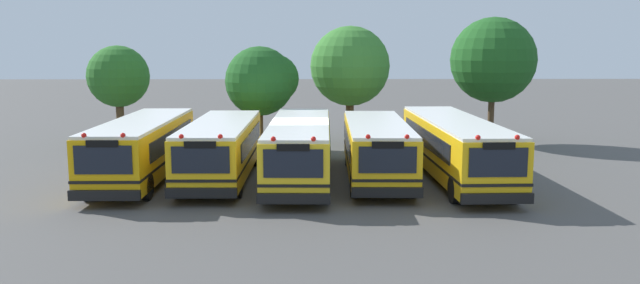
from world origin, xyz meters
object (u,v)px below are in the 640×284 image
at_px(school_bus_1, 221,147).
at_px(school_bus_3, 377,148).
at_px(school_bus_2, 300,148).
at_px(tree_3, 495,61).
at_px(school_bus_4, 455,146).
at_px(tree_0, 119,77).
at_px(tree_2, 350,65).
at_px(tree_1, 264,81).
at_px(school_bus_0, 142,147).

relative_size(school_bus_1, school_bus_3, 1.01).
relative_size(school_bus_2, tree_3, 1.53).
height_order(school_bus_1, tree_3, tree_3).
distance_m(school_bus_4, tree_3, 10.89).
distance_m(school_bus_2, tree_0, 14.58).
bearing_deg(tree_2, tree_1, -157.54).
bearing_deg(school_bus_1, school_bus_0, 1.84).
height_order(school_bus_2, school_bus_3, school_bus_2).
bearing_deg(tree_1, school_bus_1, -99.52).
bearing_deg(school_bus_0, school_bus_1, -178.59).
bearing_deg(tree_1, tree_2, 22.46).
distance_m(tree_2, tree_3, 8.23).
bearing_deg(school_bus_0, school_bus_2, 178.80).
bearing_deg(tree_3, tree_2, 179.63).
relative_size(school_bus_3, tree_3, 1.34).
bearing_deg(tree_3, tree_0, 179.43).
xyz_separation_m(school_bus_4, tree_2, (-3.90, 9.46, 3.14)).
bearing_deg(tree_2, tree_0, 179.30).
xyz_separation_m(school_bus_1, school_bus_2, (3.33, -0.23, 0.02)).
bearing_deg(tree_3, tree_1, -171.62).
relative_size(school_bus_0, school_bus_4, 0.87).
distance_m(tree_0, tree_1, 8.62).
xyz_separation_m(tree_0, tree_2, (13.11, -0.16, 0.70)).
distance_m(tree_1, tree_2, 5.21).
bearing_deg(school_bus_4, tree_0, -30.92).
xyz_separation_m(school_bus_0, tree_1, (4.57, 7.61, 2.35)).
bearing_deg(tree_0, tree_3, -0.57).
xyz_separation_m(school_bus_0, school_bus_2, (6.63, -0.15, -0.03)).
bearing_deg(school_bus_2, school_bus_1, -2.55).
distance_m(school_bus_3, tree_0, 16.97).
bearing_deg(school_bus_1, school_bus_2, 176.64).
xyz_separation_m(tree_0, tree_3, (21.34, -0.21, 0.91)).
relative_size(tree_1, tree_3, 0.77).
bearing_deg(school_bus_4, school_bus_1, -1.20).
bearing_deg(tree_0, school_bus_4, -29.50).
height_order(school_bus_1, tree_2, tree_2).
bearing_deg(tree_3, school_bus_1, -146.44).
bearing_deg(school_bus_1, tree_1, -98.98).
distance_m(school_bus_2, tree_3, 14.97).
bearing_deg(tree_1, school_bus_2, -75.11).
distance_m(school_bus_1, tree_3, 17.43).
distance_m(school_bus_3, tree_1, 9.59).
height_order(school_bus_2, school_bus_4, school_bus_4).
distance_m(school_bus_1, school_bus_4, 9.92).
distance_m(tree_1, tree_3, 13.16).
relative_size(school_bus_4, tree_3, 1.63).
distance_m(school_bus_4, tree_1, 11.69).
bearing_deg(school_bus_3, school_bus_2, 4.19).
height_order(school_bus_0, tree_1, tree_1).
distance_m(school_bus_0, tree_0, 10.73).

